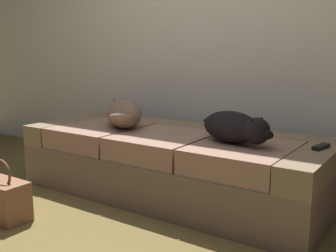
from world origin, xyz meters
The scene contains 6 objects.
back_wall centered at (0.00, 1.66, 1.40)m, with size 6.40×0.10×2.80m, color silver.
couch centered at (0.00, 1.04, 0.22)m, with size 2.15×0.87×0.45m.
dog_tan centered at (-0.42, 1.02, 0.55)m, with size 0.52×0.48×0.20m.
dog_dark centered at (0.51, 0.98, 0.55)m, with size 0.55×0.36×0.19m.
tv_remote centered at (0.98, 1.12, 0.46)m, with size 0.04×0.15×0.02m, color black.
handbag centered at (-0.59, 0.10, 0.13)m, with size 0.32×0.18×0.38m.
Camera 1 is at (1.52, -1.24, 1.00)m, focal length 42.93 mm.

